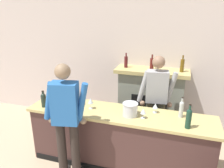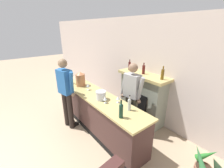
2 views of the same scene
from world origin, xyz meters
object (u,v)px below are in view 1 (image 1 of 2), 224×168
copper_dispenser (67,94)px  wine_bottle_burgundy_dark (44,99)px  wine_glass_mid_counter (155,106)px  fireplace_stone (150,101)px  wine_glass_by_dispenser (91,101)px  wine_bottle_cabernet_heavy (189,118)px  wine_bottle_chardonnay_pale (181,108)px  ice_bucket_steel (130,109)px  person_customer (66,120)px  wine_glass_near_bucket (143,111)px  person_bartender (156,100)px

copper_dispenser → wine_bottle_burgundy_dark: 0.39m
wine_bottle_burgundy_dark → wine_glass_mid_counter: wine_bottle_burgundy_dark is taller
fireplace_stone → wine_glass_by_dispenser: size_ratio=9.22×
wine_bottle_cabernet_heavy → wine_glass_by_dispenser: (-1.47, 0.16, -0.02)m
wine_bottle_chardonnay_pale → ice_bucket_steel: bearing=-166.6°
ice_bucket_steel → wine_glass_mid_counter: 0.40m
person_customer → wine_glass_near_bucket: size_ratio=11.84×
ice_bucket_steel → wine_glass_mid_counter: bearing=30.8°
fireplace_stone → wine_glass_by_dispenser: bearing=-123.7°
person_customer → copper_dispenser: person_customer is taller
person_bartender → wine_bottle_burgundy_dark: person_bartender is taller
wine_bottle_burgundy_dark → wine_glass_near_bucket: size_ratio=1.81×
person_bartender → copper_dispenser: 1.51m
person_customer → wine_glass_by_dispenser: size_ratio=10.00×
fireplace_stone → wine_glass_near_bucket: bearing=-87.5°
copper_dispenser → wine_bottle_burgundy_dark: copper_dispenser is taller
person_customer → wine_glass_near_bucket: bearing=25.0°
wine_bottle_burgundy_dark → wine_bottle_chardonnay_pale: bearing=7.7°
wine_bottle_burgundy_dark → person_customer: bearing=-31.6°
ice_bucket_steel → wine_glass_mid_counter: (0.35, 0.21, 0.00)m
person_customer → wine_bottle_chardonnay_pale: size_ratio=5.71×
wine_bottle_burgundy_dark → wine_bottle_cabernet_heavy: size_ratio=0.79×
wine_bottle_chardonnay_pale → copper_dispenser: bearing=-175.7°
wine_bottle_cabernet_heavy → wine_glass_by_dispenser: size_ratio=1.93×
copper_dispenser → wine_glass_near_bucket: 1.26m
fireplace_stone → wine_bottle_burgundy_dark: size_ratio=6.02×
fireplace_stone → wine_bottle_cabernet_heavy: (0.67, -1.36, 0.42)m
ice_bucket_steel → fireplace_stone: bearing=83.3°
wine_bottle_cabernet_heavy → wine_glass_near_bucket: size_ratio=2.29×
copper_dispenser → wine_glass_by_dispenser: size_ratio=2.21×
wine_glass_mid_counter → person_bartender: bearing=94.6°
person_bartender → wine_glass_near_bucket: person_bartender is taller
wine_glass_mid_counter → wine_glass_near_bucket: bearing=-122.1°
fireplace_stone → wine_glass_mid_counter: fireplace_stone is taller
fireplace_stone → ice_bucket_steel: 1.29m
person_bartender → wine_glass_near_bucket: 0.70m
person_customer → wine_glass_near_bucket: (1.00, 0.46, 0.05)m
copper_dispenser → ice_bucket_steel: 1.06m
person_bartender → ice_bucket_steel: (-0.31, -0.65, 0.08)m
wine_glass_mid_counter → ice_bucket_steel: bearing=-149.2°
copper_dispenser → wine_bottle_chardonnay_pale: 1.79m
wine_bottle_cabernet_heavy → wine_glass_mid_counter: 0.58m
wine_bottle_chardonnay_pale → wine_bottle_cabernet_heavy: (0.09, -0.30, 0.02)m
ice_bucket_steel → wine_glass_near_bucket: (0.20, -0.03, 0.01)m
person_customer → wine_bottle_chardonnay_pale: person_customer is taller
fireplace_stone → wine_bottle_burgundy_dark: 2.09m
fireplace_stone → wine_bottle_burgundy_dark: fireplace_stone is taller
ice_bucket_steel → wine_bottle_burgundy_dark: wine_bottle_burgundy_dark is taller
copper_dispenser → person_bartender: bearing=24.3°
person_customer → wine_bottle_cabernet_heavy: (1.61, 0.37, 0.10)m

